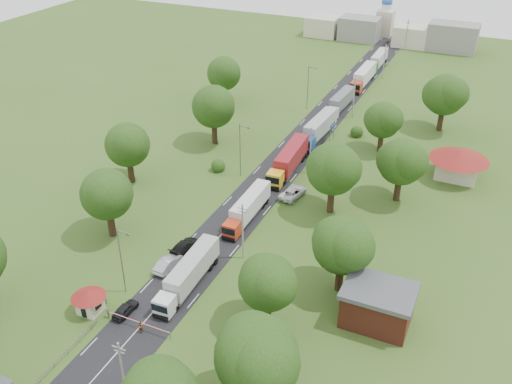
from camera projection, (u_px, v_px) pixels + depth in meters
The scene contains 44 objects.
ground at pixel (231, 224), 89.12m from camera, with size 260.00×260.00×0.00m, color #37561C.
road at pixel (279, 169), 104.82m from camera, with size 8.00×200.00×0.04m, color black.
boom_barrier at pixel (129, 319), 69.52m from camera, with size 9.22×0.35×1.18m.
guard_booth at pixel (89, 298), 70.95m from camera, with size 4.40×4.40×3.45m.
guard_rail at pixel (50, 373), 63.41m from camera, with size 0.10×17.00×1.70m, color slate, non-canonical shape.
info_sign at pixel (332, 129), 113.23m from camera, with size 0.12×3.10×4.10m.
pole_0 at pixel (123, 374), 57.30m from camera, with size 1.60×0.24×9.00m.
pole_1 at pixel (243, 231), 79.29m from camera, with size 1.60×0.24×9.00m.
pole_2 at pixel (310, 150), 101.28m from camera, with size 1.60×0.24×9.00m.
pole_3 at pixel (354, 98), 123.27m from camera, with size 1.60×0.24×9.00m.
pole_4 at pixel (384, 61), 145.26m from camera, with size 1.60×0.24×9.00m.
pole_5 at pixel (407, 34), 167.25m from camera, with size 1.60×0.24×9.00m.
lamp_0 at pixel (122, 258), 72.50m from camera, with size 2.03×0.22×10.00m.
lamp_1 at pixel (241, 148), 99.98m from camera, with size 2.03×0.22×10.00m.
lamp_2 at pixel (308, 85), 127.47m from camera, with size 2.03×0.22×10.00m.
tree_1 at pixel (257, 355), 55.32m from camera, with size 9.60×9.60×12.05m.
tree_2 at pixel (268, 282), 66.78m from camera, with size 8.00×8.00×10.10m.
tree_3 at pixel (343, 244), 72.20m from camera, with size 8.80×8.80×11.07m.
tree_4 at pixel (333, 168), 88.51m from camera, with size 9.60×9.60×12.05m.
tree_5 at pixel (402, 161), 91.90m from camera, with size 8.80×8.80×11.07m.
tree_6 at pixel (383, 120), 108.05m from camera, with size 8.00×8.00×10.10m.
tree_7 at pixel (445, 95), 116.02m from camera, with size 9.60×9.60×12.05m.
tree_10 at pixel (107, 194), 83.06m from camera, with size 8.80×8.80×11.07m.
tree_11 at pixel (128, 144), 97.32m from camera, with size 8.80×8.80×11.07m.
tree_12 at pixel (214, 106), 110.59m from camera, with size 9.60×9.60×12.05m.
tree_13 at pixel (224, 73), 129.45m from camera, with size 8.80×8.80×11.07m.
house_brick at pixel (378, 305), 69.12m from camera, with size 8.60×6.60×5.20m.
house_cream at pixel (459, 160), 100.17m from camera, with size 10.08×10.08×5.80m.
distant_town at pixel (394, 33), 173.49m from camera, with size 52.00×8.00×8.00m.
church at pixel (385, 19), 180.47m from camera, with size 5.00×5.00×12.30m.
truck_0 at pixel (189, 274), 75.28m from camera, with size 2.84×14.19×3.92m.
truck_1 at pixel (248, 208), 89.54m from camera, with size 2.44×13.57×3.76m.
truck_2 at pixel (289, 160), 103.17m from camera, with size 3.38×15.65×4.32m.
truck_3 at pixel (319, 128), 115.19m from camera, with size 3.25×15.31×4.23m.
truck_4 at pixel (341, 102), 128.36m from camera, with size 2.83×13.67×3.78m.
truck_5 at pixel (364, 77), 142.42m from camera, with size 2.68×15.21×4.22m.
truck_6 at pixel (378, 60), 154.67m from camera, with size 2.46×13.70×3.80m.
car_lane_front at pixel (125, 309), 71.38m from camera, with size 1.62×4.02×1.37m, color black.
car_lane_mid at pixel (168, 263), 79.17m from camera, with size 1.76×5.04×1.66m, color #A8ACB0.
car_lane_rear at pixel (184, 246), 82.70m from camera, with size 2.22×5.45×1.58m, color black.
car_verge_near at pixel (293, 192), 95.96m from camera, with size 2.78×6.02×1.67m, color silver.
car_verge_far at pixel (325, 150), 110.20m from camera, with size 1.56×3.88×1.32m, color #4D4F54.
pedestrian_near at pixel (141, 328), 68.43m from camera, with size 0.57×0.37×1.55m, color gray.
pedestrian_booth at pixel (104, 299), 72.87m from camera, with size 0.75×0.59×1.55m, color gray.
Camera 1 is at (34.23, -66.01, 49.55)m, focal length 40.00 mm.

